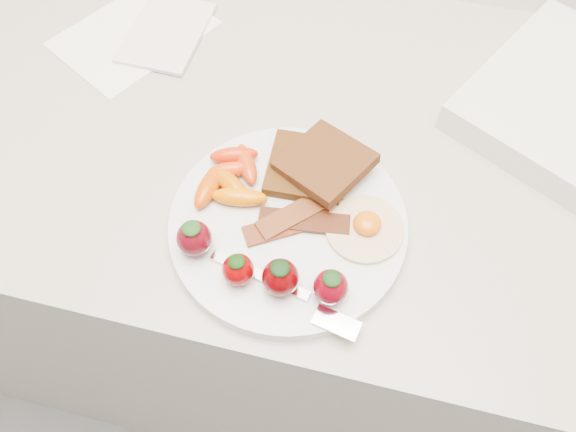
# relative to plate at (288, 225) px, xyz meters

# --- Properties ---
(counter) EXTENTS (2.00, 0.60, 0.90)m
(counter) POSITION_rel_plate_xyz_m (0.01, 0.15, -0.46)
(counter) COLOR gray
(counter) RESTS_ON ground
(plate) EXTENTS (0.27, 0.27, 0.02)m
(plate) POSITION_rel_plate_xyz_m (0.00, 0.00, 0.00)
(plate) COLOR silver
(plate) RESTS_ON counter
(toast_lower) EXTENTS (0.09, 0.09, 0.01)m
(toast_lower) POSITION_rel_plate_xyz_m (0.01, 0.07, 0.02)
(toast_lower) COLOR black
(toast_lower) RESTS_ON plate
(toast_upper) EXTENTS (0.12, 0.12, 0.02)m
(toast_upper) POSITION_rel_plate_xyz_m (0.03, 0.07, 0.03)
(toast_upper) COLOR black
(toast_upper) RESTS_ON toast_lower
(fried_egg) EXTENTS (0.10, 0.10, 0.02)m
(fried_egg) POSITION_rel_plate_xyz_m (0.09, 0.01, 0.01)
(fried_egg) COLOR white
(fried_egg) RESTS_ON plate
(bacon_strips) EXTENTS (0.12, 0.10, 0.01)m
(bacon_strips) POSITION_rel_plate_xyz_m (0.01, 0.00, 0.01)
(bacon_strips) COLOR #360709
(bacon_strips) RESTS_ON plate
(baby_carrots) EXTENTS (0.09, 0.10, 0.02)m
(baby_carrots) POSITION_rel_plate_xyz_m (-0.08, 0.04, 0.02)
(baby_carrots) COLOR red
(baby_carrots) RESTS_ON plate
(strawberries) EXTENTS (0.19, 0.06, 0.05)m
(strawberries) POSITION_rel_plate_xyz_m (-0.01, -0.07, 0.03)
(strawberries) COLOR #4B040D
(strawberries) RESTS_ON plate
(fork) EXTENTS (0.17, 0.07, 0.00)m
(fork) POSITION_rel_plate_xyz_m (0.03, -0.09, 0.01)
(fork) COLOR white
(fork) RESTS_ON plate
(paper_sheet) EXTENTS (0.24, 0.26, 0.00)m
(paper_sheet) POSITION_rel_plate_xyz_m (-0.29, 0.26, -0.01)
(paper_sheet) COLOR white
(paper_sheet) RESTS_ON counter
(notepad) EXTENTS (0.11, 0.15, 0.01)m
(notepad) POSITION_rel_plate_xyz_m (-0.25, 0.27, -0.00)
(notepad) COLOR silver
(notepad) RESTS_ON paper_sheet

